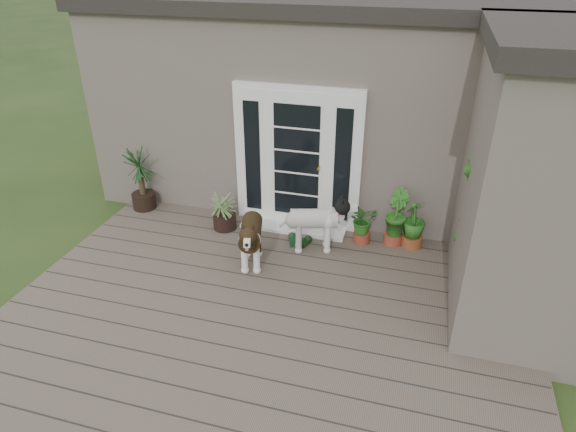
# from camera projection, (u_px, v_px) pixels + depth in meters

# --- Properties ---
(deck) EXTENTS (6.20, 4.60, 0.12)m
(deck) POSITION_uv_depth(u_px,v_px,m) (265.00, 316.00, 5.99)
(deck) COLOR #6B5B4C
(deck) RESTS_ON ground
(house_main) EXTENTS (7.40, 4.00, 3.10)m
(house_main) POSITION_uv_depth(u_px,v_px,m) (338.00, 99.00, 8.85)
(house_main) COLOR #665E54
(house_main) RESTS_ON ground
(house_wing) EXTENTS (1.60, 2.40, 3.10)m
(house_wing) POSITION_uv_depth(u_px,v_px,m) (544.00, 195.00, 5.50)
(house_wing) COLOR #665E54
(house_wing) RESTS_ON ground
(door_unit) EXTENTS (1.90, 0.14, 2.15)m
(door_unit) POSITION_uv_depth(u_px,v_px,m) (297.00, 159.00, 7.34)
(door_unit) COLOR white
(door_unit) RESTS_ON deck
(door_step) EXTENTS (1.60, 0.40, 0.05)m
(door_step) POSITION_uv_depth(u_px,v_px,m) (293.00, 227.00, 7.68)
(door_step) COLOR white
(door_step) RESTS_ON deck
(brindle_dog) EXTENTS (0.60, 0.96, 0.74)m
(brindle_dog) POSITION_uv_depth(u_px,v_px,m) (251.00, 241.00, 6.68)
(brindle_dog) COLOR #332612
(brindle_dog) RESTS_ON deck
(white_dog) EXTENTS (0.95, 0.61, 0.73)m
(white_dog) POSITION_uv_depth(u_px,v_px,m) (314.00, 227.00, 7.00)
(white_dog) COLOR white
(white_dog) RESTS_ON deck
(spider_plant) EXTENTS (0.73, 0.73, 0.63)m
(spider_plant) POSITION_uv_depth(u_px,v_px,m) (224.00, 210.00, 7.57)
(spider_plant) COLOR #9BBB73
(spider_plant) RESTS_ON deck
(yucca) EXTENTS (0.81, 0.81, 1.03)m
(yucca) POSITION_uv_depth(u_px,v_px,m) (141.00, 179.00, 8.05)
(yucca) COLOR black
(yucca) RESTS_ON deck
(herb_a) EXTENTS (0.53, 0.53, 0.50)m
(herb_a) POSITION_uv_depth(u_px,v_px,m) (362.00, 227.00, 7.24)
(herb_a) COLOR #1C5317
(herb_a) RESTS_ON deck
(herb_b) EXTENTS (0.52, 0.52, 0.62)m
(herb_b) POSITION_uv_depth(u_px,v_px,m) (394.00, 224.00, 7.18)
(herb_b) COLOR #1B5117
(herb_b) RESTS_ON deck
(herb_c) EXTENTS (0.54, 0.54, 0.59)m
(herb_c) POSITION_uv_depth(u_px,v_px,m) (413.00, 228.00, 7.13)
(herb_c) COLOR #1C5919
(herb_c) RESTS_ON deck
(sapling) EXTENTS (0.64, 0.64, 1.89)m
(sapling) POSITION_uv_depth(u_px,v_px,m) (476.00, 217.00, 6.06)
(sapling) COLOR #205518
(sapling) RESTS_ON deck
(clog_left) EXTENTS (0.25, 0.34, 0.09)m
(clog_left) POSITION_uv_depth(u_px,v_px,m) (293.00, 240.00, 7.32)
(clog_left) COLOR #14341B
(clog_left) RESTS_ON deck
(clog_right) EXTENTS (0.20, 0.30, 0.08)m
(clog_right) POSITION_uv_depth(u_px,v_px,m) (305.00, 242.00, 7.28)
(clog_right) COLOR black
(clog_right) RESTS_ON deck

